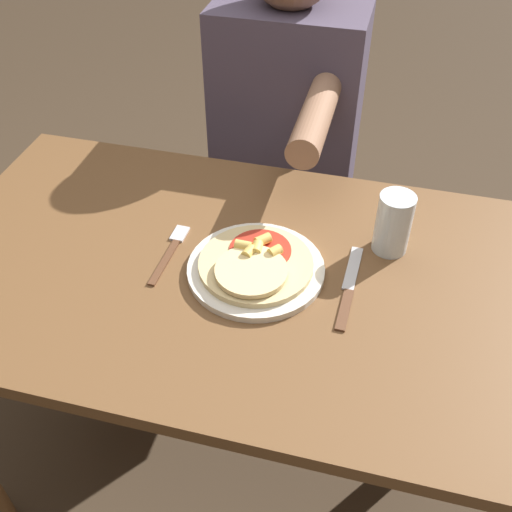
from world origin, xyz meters
TOP-DOWN VIEW (x-y plane):
  - ground_plane at (0.00, 0.00)m, footprint 8.00×8.00m
  - dining_table at (0.00, 0.00)m, footprint 1.23×0.71m
  - plate at (0.03, 0.00)m, footprint 0.26×0.26m
  - pizza at (0.03, -0.00)m, footprint 0.22×0.22m
  - fork at (-0.15, 0.02)m, footprint 0.03×0.18m
  - knife at (0.21, -0.00)m, footprint 0.03×0.22m
  - drinking_glass at (0.27, 0.13)m, footprint 0.07×0.07m
  - person_diner at (-0.04, 0.61)m, footprint 0.38×0.52m

SIDE VIEW (x-z plane):
  - ground_plane at x=0.00m, z-range 0.00..0.00m
  - dining_table at x=0.00m, z-range 0.25..1.01m
  - person_diner at x=-0.04m, z-range 0.11..1.32m
  - fork at x=-0.15m, z-range 0.75..0.76m
  - knife at x=0.21m, z-range 0.75..0.76m
  - plate at x=0.03m, z-range 0.75..0.77m
  - pizza at x=0.03m, z-range 0.76..0.80m
  - drinking_glass at x=0.27m, z-range 0.75..0.88m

